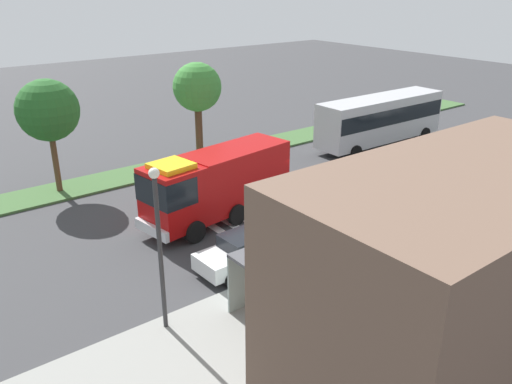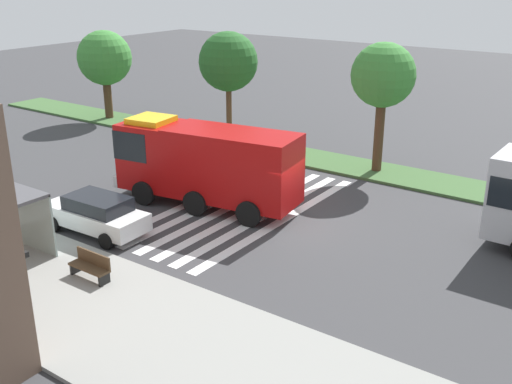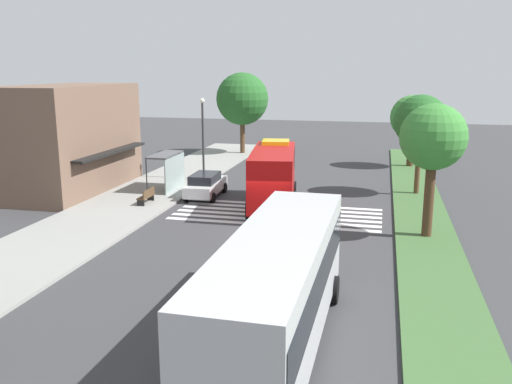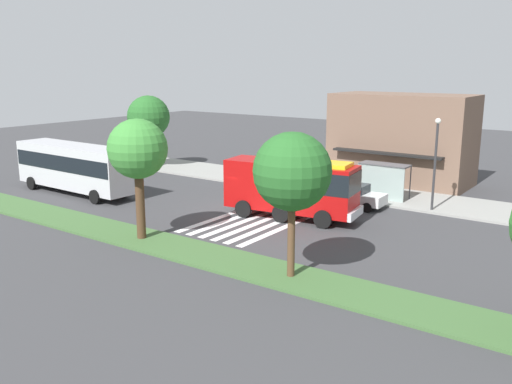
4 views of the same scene
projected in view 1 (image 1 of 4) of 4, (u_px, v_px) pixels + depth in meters
The scene contains 13 objects.
ground_plane at pixel (274, 196), 30.11m from camera, with size 120.00×120.00×0.00m, color #38383A.
sidewalk at pixel (409, 260), 23.16m from camera, with size 60.00×5.67×0.14m, color gray.
median_strip at pixel (200, 159), 36.02m from camera, with size 60.00×3.00×0.14m, color #3D6033.
crosswalk at pixel (235, 208), 28.56m from camera, with size 4.95×11.87×0.01m.
fire_truck at pixel (214, 183), 26.40m from camera, with size 8.73×3.64×3.75m.
parked_car_mid at pixel (247, 249), 22.50m from camera, with size 4.60×2.11×1.58m.
transit_bus at pixel (381, 117), 38.59m from camera, with size 11.06×2.98×3.64m.
bus_stop_shelter at pixel (271, 261), 19.43m from camera, with size 3.50×1.40×2.46m.
bench_near_shelter at pixel (344, 259), 22.20m from camera, with size 1.60×0.50×0.90m.
street_lamp at pixel (159, 237), 17.28m from camera, with size 0.36×0.36×5.99m.
storefront_building at pixel (460, 289), 14.57m from camera, with size 10.91×6.25×7.18m.
median_tree_far_west at pixel (197, 88), 34.19m from camera, with size 3.20×3.20×6.53m.
median_tree_west at pixel (48, 111), 28.79m from camera, with size 3.45×3.45×6.49m.
Camera 1 is at (17.76, 21.39, 11.61)m, focal length 36.63 mm.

